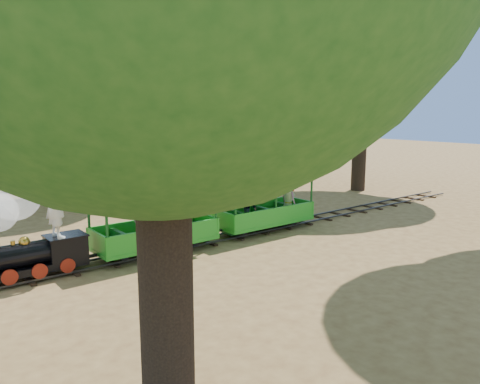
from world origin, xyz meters
TOP-DOWN VIEW (x-y plane):
  - ground at (0.00, 0.00)m, footprint 90.00×90.00m
  - track at (0.00, 0.00)m, footprint 22.00×1.00m
  - locomotive at (-6.89, 0.05)m, footprint 2.47×1.16m
  - carriage_front at (-3.67, -0.03)m, footprint 3.52×1.44m
  - carriage_rear at (0.25, 0.01)m, footprint 3.52×1.44m
  - oak_nc at (-2.03, 9.59)m, footprint 7.87×6.93m
  - oak_ne at (5.47, 7.59)m, footprint 8.04×7.07m
  - oak_e at (8.96, 3.10)m, footprint 9.05×7.96m
  - fence at (0.00, 8.00)m, footprint 18.10×0.10m
  - shrub_mid_w at (-2.77, 9.30)m, footprint 2.75×2.11m
  - shrub_mid_e at (2.93, 9.30)m, footprint 2.36×1.81m
  - shrub_east at (9.00, 9.30)m, footprint 2.70×2.08m

SIDE VIEW (x-z plane):
  - ground at x=0.00m, z-range 0.00..0.00m
  - track at x=0.00m, z-range 0.02..0.12m
  - fence at x=0.00m, z-range 0.08..1.08m
  - carriage_front at x=-3.67m, z-range -0.13..1.70m
  - carriage_rear at x=0.25m, z-range -0.11..1.72m
  - shrub_mid_e at x=2.93m, z-range 0.00..1.63m
  - shrub_east at x=9.00m, z-range 0.00..1.87m
  - shrub_mid_w at x=-2.77m, z-range 0.00..1.90m
  - locomotive at x=-6.89m, z-range 0.20..3.04m
  - oak_ne at x=5.47m, z-range 2.36..12.86m
  - oak_nc at x=-2.03m, z-range 2.79..14.05m
  - oak_e at x=8.96m, z-range 2.69..14.56m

